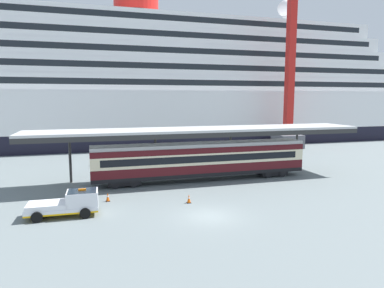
% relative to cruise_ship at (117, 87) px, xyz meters
% --- Properties ---
extents(ground_plane, '(400.00, 400.00, 0.00)m').
position_rel_cruise_ship_xyz_m(ground_plane, '(3.36, -46.76, -11.17)').
color(ground_plane, slate).
extents(cruise_ship, '(133.39, 24.19, 34.13)m').
position_rel_cruise_ship_xyz_m(cruise_ship, '(0.00, 0.00, 0.00)').
color(cruise_ship, black).
rests_on(cruise_ship, ground).
extents(platform_canopy, '(36.43, 5.55, 5.66)m').
position_rel_cruise_ship_xyz_m(platform_canopy, '(6.32, -35.21, -5.75)').
color(platform_canopy, silver).
rests_on(platform_canopy, ground).
extents(train_carriage, '(23.29, 2.81, 4.11)m').
position_rel_cruise_ship_xyz_m(train_carriage, '(6.32, -35.61, -8.86)').
color(train_carriage, black).
rests_on(train_carriage, ground).
extents(service_truck, '(5.25, 2.35, 2.02)m').
position_rel_cruise_ship_xyz_m(service_truck, '(-6.81, -43.63, -10.18)').
color(service_truck, white).
rests_on(service_truck, ground).
extents(traffic_cone_near, '(0.36, 0.36, 0.77)m').
position_rel_cruise_ship_xyz_m(traffic_cone_near, '(-3.89, -40.73, -10.79)').
color(traffic_cone_near, black).
rests_on(traffic_cone_near, ground).
extents(traffic_cone_mid, '(0.36, 0.36, 0.77)m').
position_rel_cruise_ship_xyz_m(traffic_cone_mid, '(2.75, -43.15, -10.79)').
color(traffic_cone_mid, black).
rests_on(traffic_cone_mid, ground).
extents(dockside_crane, '(17.33, 4.40, 61.52)m').
position_rel_cruise_ship_xyz_m(dockside_crane, '(29.81, -16.31, 8.23)').
color(dockside_crane, '#595960').
rests_on(dockside_crane, ground).
extents(quay_bollard, '(0.48, 0.48, 0.96)m').
position_rel_cruise_ship_xyz_m(quay_bollard, '(-8.68, -43.63, -10.66)').
color(quay_bollard, black).
rests_on(quay_bollard, ground).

